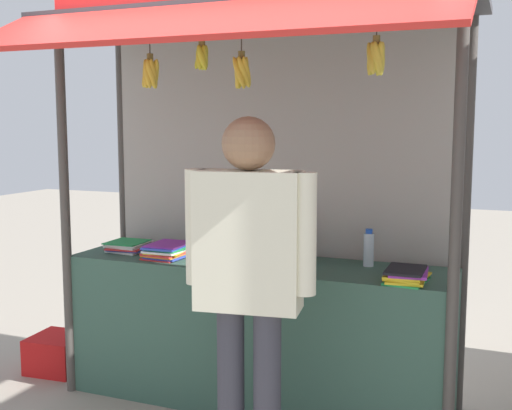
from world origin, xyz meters
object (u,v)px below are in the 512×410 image
(water_bottle_mid_left, at_px, (206,235))
(magazine_stack_front_left, at_px, (168,251))
(water_bottle_right, at_px, (271,234))
(water_bottle_left, at_px, (290,237))
(water_bottle_mid_right, at_px, (237,237))
(banana_bunch_inner_right, at_px, (376,58))
(magazine_stack_back_left, at_px, (407,275))
(water_bottle_center, at_px, (369,249))
(banana_bunch_inner_left, at_px, (202,57))
(banana_bunch_rightmost, at_px, (242,72))
(banana_bunch_leftmost, at_px, (150,73))
(vendor_person, at_px, (249,264))
(plastic_crate, at_px, (58,353))
(magazine_stack_back_right, at_px, (241,258))
(magazine_stack_rear_center, at_px, (129,246))

(water_bottle_mid_left, bearing_deg, magazine_stack_front_left, -127.33)
(water_bottle_right, xyz_separation_m, water_bottle_left, (0.15, -0.06, -0.00))
(water_bottle_mid_right, relative_size, banana_bunch_inner_right, 0.88)
(magazine_stack_front_left, relative_size, banana_bunch_inner_right, 1.11)
(water_bottle_mid_left, relative_size, magazine_stack_front_left, 0.81)
(water_bottle_right, distance_m, water_bottle_mid_right, 0.22)
(water_bottle_mid_right, relative_size, magazine_stack_back_left, 0.81)
(water_bottle_center, height_order, banana_bunch_inner_left, banana_bunch_inner_left)
(water_bottle_right, bearing_deg, water_bottle_left, -21.81)
(banana_bunch_rightmost, relative_size, banana_bunch_inner_left, 1.45)
(water_bottle_left, xyz_separation_m, water_bottle_mid_right, (-0.37, 0.01, -0.02))
(banana_bunch_leftmost, xyz_separation_m, vendor_person, (0.76, -0.39, -0.95))
(plastic_crate, bearing_deg, water_bottle_mid_right, 9.27)
(water_bottle_mid_right, bearing_deg, water_bottle_right, 11.98)
(banana_bunch_inner_left, distance_m, vendor_person, 1.18)
(water_bottle_mid_left, xyz_separation_m, water_bottle_mid_right, (0.20, 0.03, -0.00))
(water_bottle_mid_right, relative_size, banana_bunch_leftmost, 0.77)
(water_bottle_right, xyz_separation_m, banana_bunch_inner_right, (0.77, -0.60, 1.01))
(banana_bunch_leftmost, relative_size, vendor_person, 0.18)
(magazine_stack_back_left, xyz_separation_m, plastic_crate, (-2.41, 0.10, -0.80))
(banana_bunch_leftmost, bearing_deg, banana_bunch_inner_right, 0.00)
(water_bottle_mid_left, distance_m, water_bottle_mid_right, 0.21)
(magazine_stack_front_left, relative_size, magazine_stack_back_right, 1.02)
(vendor_person, bearing_deg, water_bottle_left, -91.59)
(water_bottle_right, relative_size, banana_bunch_inner_right, 1.07)
(water_bottle_center, bearing_deg, water_bottle_left, 179.90)
(banana_bunch_inner_right, bearing_deg, magazine_stack_front_left, 167.08)
(magazine_stack_rear_center, distance_m, banana_bunch_inner_left, 1.44)
(magazine_stack_rear_center, bearing_deg, water_bottle_mid_right, 12.65)
(magazine_stack_front_left, relative_size, banana_bunch_rightmost, 0.95)
(banana_bunch_inner_right, xyz_separation_m, plastic_crate, (-2.27, 0.34, -1.92))
(magazine_stack_back_left, bearing_deg, water_bottle_mid_right, 164.57)
(water_bottle_right, relative_size, vendor_person, 0.17)
(magazine_stack_front_left, relative_size, plastic_crate, 0.89)
(magazine_stack_front_left, bearing_deg, water_bottle_mid_left, 52.67)
(water_bottle_right, bearing_deg, vendor_person, -75.25)
(banana_bunch_leftmost, distance_m, plastic_crate, 2.16)
(water_bottle_left, relative_size, banana_bunch_leftmost, 0.94)
(magazine_stack_front_left, xyz_separation_m, banana_bunch_rightmost, (0.64, -0.31, 1.06))
(magazine_stack_rear_center, bearing_deg, water_bottle_right, 12.49)
(water_bottle_mid_right, height_order, banana_bunch_inner_right, banana_bunch_inner_right)
(water_bottle_right, xyz_separation_m, vendor_person, (0.26, -0.99, 0.03))
(magazine_stack_rear_center, distance_m, banana_bunch_leftmost, 1.23)
(water_bottle_right, relative_size, water_bottle_left, 1.01)
(water_bottle_right, distance_m, plastic_crate, 1.77)
(water_bottle_left, distance_m, banana_bunch_inner_right, 1.30)
(magazine_stack_rear_center, xyz_separation_m, magazine_stack_back_right, (0.83, -0.05, -0.01))
(banana_bunch_inner_left, bearing_deg, vendor_person, -41.86)
(banana_bunch_inner_right, bearing_deg, magazine_stack_back_right, 158.50)
(vendor_person, height_order, plastic_crate, vendor_person)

